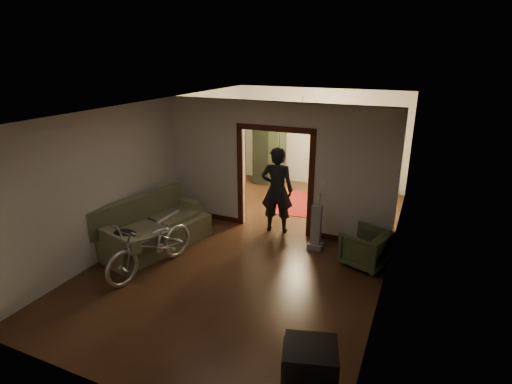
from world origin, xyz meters
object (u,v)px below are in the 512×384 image
Objects in this scene: person at (277,190)px; locker at (269,155)px; armchair at (365,248)px; bicycle at (151,245)px; sofa at (155,223)px; desk at (354,183)px.

locker is at bearing -75.15° from person.
person is at bearing -90.86° from armchair.
locker reaches higher than bicycle.
sofa is 2.92× the size of armchair.
desk is at bearing -120.55° from person.
sofa is at bearing -86.79° from locker.
desk is at bearing -146.80° from armchair.
locker is at bearing 173.57° from desk.
bicycle is at bearing -42.54° from sofa.
armchair is 0.40× the size of person.
armchair is at bearing 37.36° from bicycle.
sofa is 2.62m from person.
sofa is 2.23× the size of desk.
desk is (3.07, 4.65, -0.14)m from sofa.
person reaches higher than locker.
desk is at bearing 75.65° from bicycle.
person is 3.43m from locker.
armchair is at bearing 27.39° from sofa.
locker is at bearing -118.73° from armchair.
sofa is at bearing -126.51° from desk.
person is (-2.03, 0.75, 0.60)m from armchair.
bicycle is 2.52× the size of armchair.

